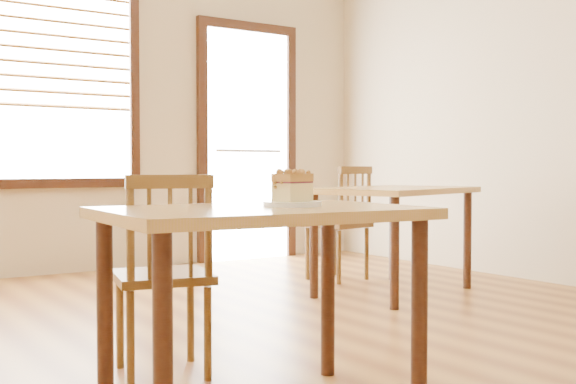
# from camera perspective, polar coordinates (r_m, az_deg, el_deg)

# --- Properties ---
(window_right) EXTENTS (1.76, 0.10, 1.96)m
(window_right) POSITION_cam_1_polar(r_m,az_deg,el_deg) (6.29, -19.33, 10.25)
(window_right) COLOR white
(window_right) RESTS_ON room_shell
(entry_door) EXTENTS (1.08, 0.06, 2.29)m
(entry_door) POSITION_cam_1_polar(r_m,az_deg,el_deg) (7.01, -3.21, 4.45)
(entry_door) COLOR white
(entry_door) RESTS_ON ground
(cafe_table_main) EXTENTS (1.15, 0.81, 0.75)m
(cafe_table_main) POSITION_cam_1_polar(r_m,az_deg,el_deg) (2.59, -2.14, -3.64)
(cafe_table_main) COLOR #AD7C43
(cafe_table_main) RESTS_ON ground
(cafe_chair_main) EXTENTS (0.47, 0.47, 0.87)m
(cafe_chair_main) POSITION_cam_1_polar(r_m,az_deg,el_deg) (3.13, -9.78, -6.37)
(cafe_chair_main) COLOR brown
(cafe_chair_main) RESTS_ON ground
(cafe_table_second) EXTENTS (1.34, 1.08, 0.75)m
(cafe_table_second) POSITION_cam_1_polar(r_m,az_deg,el_deg) (5.15, 8.36, -0.78)
(cafe_table_second) COLOR #AD7C43
(cafe_table_second) RESTS_ON ground
(cafe_chair_second) EXTENTS (0.48, 0.48, 0.91)m
(cafe_chair_second) POSITION_cam_1_polar(r_m,az_deg,el_deg) (5.71, 4.20, -2.39)
(cafe_chair_second) COLOR brown
(cafe_chair_second) RESTS_ON ground
(plate) EXTENTS (0.22, 0.22, 0.02)m
(plate) POSITION_cam_1_polar(r_m,az_deg,el_deg) (2.66, 0.36, -0.96)
(plate) COLOR white
(plate) RESTS_ON cafe_table_main
(cake_slice) EXTENTS (0.15, 0.12, 0.12)m
(cake_slice) POSITION_cam_1_polar(r_m,az_deg,el_deg) (2.66, 0.36, 0.51)
(cake_slice) COLOR #D7C579
(cake_slice) RESTS_ON plate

